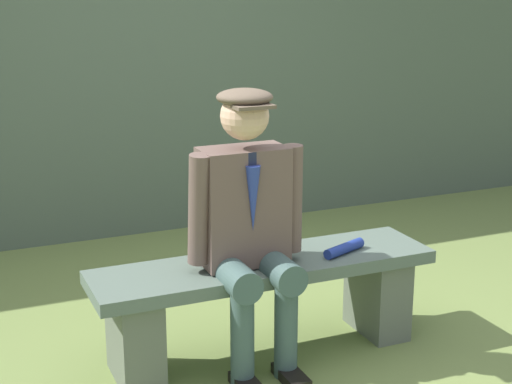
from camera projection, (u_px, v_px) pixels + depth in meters
The scene contains 5 objects.
ground_plane at pixel (264, 353), 3.92m from camera, with size 30.00×30.00×0.00m, color olive.
bench at pixel (264, 293), 3.83m from camera, with size 1.70×0.44×0.49m.
seated_man at pixel (248, 217), 3.63m from camera, with size 0.58×0.54×1.34m.
rolled_magazine at pixel (344, 248), 3.88m from camera, with size 0.05×0.05×0.26m, color navy.
stadium_wall at pixel (138, 67), 5.56m from camera, with size 12.00×0.24×2.41m, color #495848.
Camera 1 is at (1.45, 3.26, 1.82)m, focal length 54.75 mm.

